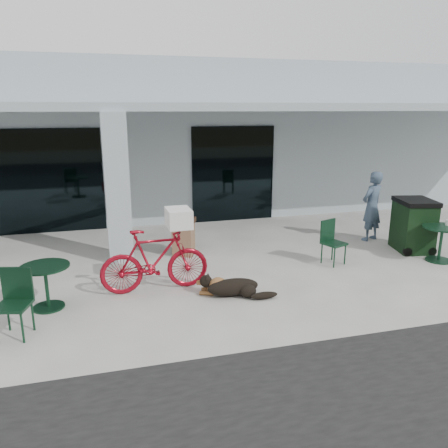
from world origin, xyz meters
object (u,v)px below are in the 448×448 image
object	(u,v)px
dog	(233,286)
cafe_table_far	(441,244)
cafe_chair_far_a	(334,243)
person	(372,206)
trash_receptacle	(184,237)
cafe_chair_far_b	(411,230)
wheeled_bin	(413,225)
cafe_table_near	(47,287)
bicycle	(155,260)
cafe_chair_near	(13,305)

from	to	relation	value
dog	cafe_table_far	size ratio (longest dim) A/B	1.30
cafe_chair_far_a	person	size ratio (longest dim) A/B	0.54
cafe_chair_far_a	trash_receptacle	distance (m)	3.26
cafe_chair_far_a	person	distance (m)	2.22
cafe_table_far	cafe_chair_far_b	bearing A→B (deg)	88.75
trash_receptacle	cafe_chair_far_a	bearing A→B (deg)	-25.90
cafe_chair_far_b	wheeled_bin	size ratio (longest dim) A/B	0.70
trash_receptacle	person	bearing A→B (deg)	-1.12
cafe_table_far	wheeled_bin	xyz separation A→B (m)	(-0.09, 0.79, 0.22)
cafe_chair_far_a	trash_receptacle	bearing A→B (deg)	132.91
cafe_table_near	wheeled_bin	distance (m)	7.84
bicycle	cafe_chair_near	xyz separation A→B (m)	(-2.13, -1.13, -0.08)
cafe_chair_far_b	wheeled_bin	xyz separation A→B (m)	(-0.11, -0.21, 0.18)
trash_receptacle	wheeled_bin	xyz separation A→B (m)	(5.14, -1.06, 0.19)
cafe_table_near	dog	bearing A→B (deg)	-5.91
dog	cafe_table_far	world-z (taller)	cafe_table_far
cafe_chair_far_b	person	size ratio (longest dim) A/B	0.49
cafe_chair_far_a	cafe_chair_far_b	bearing A→B (deg)	-7.12
cafe_chair_far_a	cafe_table_near	bearing A→B (deg)	165.89
cafe_chair_far_a	cafe_chair_far_b	world-z (taller)	cafe_chair_far_a
bicycle	cafe_table_near	distance (m)	1.82
bicycle	dog	distance (m)	1.46
bicycle	cafe_table_near	bearing A→B (deg)	96.28
trash_receptacle	bicycle	bearing A→B (deg)	-114.21
bicycle	trash_receptacle	world-z (taller)	bicycle
cafe_chair_near	cafe_table_far	distance (m)	8.27
dog	trash_receptacle	size ratio (longest dim) A/B	1.28
bicycle	cafe_table_near	size ratio (longest dim) A/B	2.44
cafe_table_near	cafe_chair_far_a	size ratio (longest dim) A/B	0.85
bicycle	cafe_table_far	world-z (taller)	bicycle
cafe_table_far	cafe_chair_far_b	xyz separation A→B (m)	(0.02, 1.01, 0.04)
cafe_chair_far_b	wheeled_bin	bearing A→B (deg)	-39.03
cafe_chair_near	person	world-z (taller)	person
cafe_chair_far_a	trash_receptacle	xyz separation A→B (m)	(-2.94, 1.43, -0.05)
cafe_chair_far_a	cafe_chair_far_b	size ratio (longest dim) A/B	1.10
cafe_chair_far_a	dog	bearing A→B (deg)	-179.14
cafe_table_far	person	size ratio (longest dim) A/B	0.48
bicycle	cafe_chair_far_b	distance (m)	6.17
dog	cafe_chair_far_a	bearing A→B (deg)	46.10
trash_receptacle	cafe_chair_near	bearing A→B (deg)	-134.76
cafe_table_near	cafe_chair_far_b	bearing A→B (deg)	9.16
cafe_chair_far_a	wheeled_bin	world-z (taller)	wheeled_bin
wheeled_bin	dog	bearing A→B (deg)	-151.61
cafe_chair_far_b	trash_receptacle	world-z (taller)	cafe_chair_far_b
dog	wheeled_bin	world-z (taller)	wheeled_bin
cafe_table_far	trash_receptacle	xyz separation A→B (m)	(-5.23, 1.85, 0.03)
cafe_chair_far_b	cafe_table_far	bearing A→B (deg)	-12.28
dog	cafe_chair_far_a	xyz separation A→B (m)	(2.49, 1.01, 0.29)
cafe_table_far	cafe_chair_far_a	distance (m)	2.33
trash_receptacle	cafe_table_near	bearing A→B (deg)	-141.13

